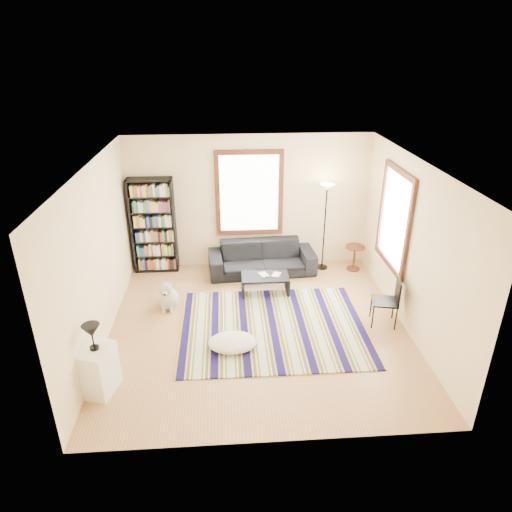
{
  "coord_description": "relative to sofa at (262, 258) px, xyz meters",
  "views": [
    {
      "loc": [
        -0.5,
        -6.54,
        4.41
      ],
      "look_at": [
        0.0,
        0.5,
        1.1
      ],
      "focal_mm": 32.0,
      "sensor_mm": 36.0,
      "label": 1
    }
  ],
  "objects": [
    {
      "name": "sofa",
      "position": [
        0.0,
        0.0,
        0.0
      ],
      "size": [
        1.01,
        2.26,
        0.64
      ],
      "primitive_type": "imported",
      "rotation": [
        0.0,
        0.0,
        0.07
      ],
      "color": "black",
      "rests_on": "floor"
    },
    {
      "name": "floor",
      "position": [
        -0.23,
        -2.05,
        -0.37
      ],
      "size": [
        5.0,
        5.0,
        0.1
      ],
      "primitive_type": "cube",
      "color": "tan",
      "rests_on": "ground"
    },
    {
      "name": "folding_chair",
      "position": [
        1.92,
        -2.1,
        0.11
      ],
      "size": [
        0.5,
        0.48,
        0.86
      ],
      "primitive_type": "cube",
      "rotation": [
        0.0,
        0.0,
        -0.22
      ],
      "color": "black",
      "rests_on": "floor"
    },
    {
      "name": "wall_back",
      "position": [
        -0.23,
        0.5,
        1.08
      ],
      "size": [
        5.0,
        0.1,
        2.8
      ],
      "primitive_type": "cube",
      "color": "beige",
      "rests_on": "floor"
    },
    {
      "name": "bookshelf",
      "position": [
        -2.22,
        0.27,
        0.68
      ],
      "size": [
        0.9,
        0.3,
        2.0
      ],
      "primitive_type": "cube",
      "color": "black",
      "rests_on": "floor"
    },
    {
      "name": "rug",
      "position": [
        0.02,
        -2.1,
        -0.31
      ],
      "size": [
        3.15,
        2.52,
        0.02
      ],
      "primitive_type": "cube",
      "color": "#110B3A",
      "rests_on": "floor"
    },
    {
      "name": "wall_front",
      "position": [
        -0.23,
        -4.6,
        1.08
      ],
      "size": [
        5.0,
        0.1,
        2.8
      ],
      "primitive_type": "cube",
      "color": "beige",
      "rests_on": "floor"
    },
    {
      "name": "side_table",
      "position": [
        1.97,
        -0.03,
        -0.05
      ],
      "size": [
        0.47,
        0.47,
        0.54
      ],
      "primitive_type": "cylinder",
      "rotation": [
        0.0,
        0.0,
        -0.19
      ],
      "color": "#4A2412",
      "rests_on": "floor"
    },
    {
      "name": "floor_lamp",
      "position": [
        1.31,
        0.1,
        0.61
      ],
      "size": [
        0.32,
        0.32,
        1.86
      ],
      "primitive_type": null,
      "rotation": [
        0.0,
        0.0,
        0.08
      ],
      "color": "black",
      "rests_on": "floor"
    },
    {
      "name": "ceiling",
      "position": [
        -0.23,
        -2.05,
        2.53
      ],
      "size": [
        5.0,
        5.0,
        0.1
      ],
      "primitive_type": "cube",
      "color": "white",
      "rests_on": "floor"
    },
    {
      "name": "book_a",
      "position": [
        -0.11,
        -0.88,
        0.05
      ],
      "size": [
        0.25,
        0.22,
        0.02
      ],
      "primitive_type": "imported",
      "rotation": [
        0.0,
        0.0,
        0.41
      ],
      "color": "beige",
      "rests_on": "coffee_table"
    },
    {
      "name": "dog",
      "position": [
        -1.82,
        -1.31,
        -0.02
      ],
      "size": [
        0.43,
        0.6,
        0.6
      ],
      "primitive_type": null,
      "rotation": [
        0.0,
        0.0,
        0.0
      ],
      "color": "silver",
      "rests_on": "floor"
    },
    {
      "name": "coffee_table",
      "position": [
        -0.01,
        -0.88,
        -0.14
      ],
      "size": [
        1.01,
        0.74,
        0.36
      ],
      "primitive_type": "cube",
      "rotation": [
        0.0,
        0.0,
        0.29
      ],
      "color": "black",
      "rests_on": "floor"
    },
    {
      "name": "wall_left",
      "position": [
        -2.78,
        -2.05,
        1.08
      ],
      "size": [
        0.1,
        5.0,
        2.8
      ],
      "primitive_type": "cube",
      "color": "beige",
      "rests_on": "floor"
    },
    {
      "name": "book_b",
      "position": [
        0.14,
        -0.83,
        0.05
      ],
      "size": [
        0.22,
        0.24,
        0.02
      ],
      "primitive_type": "imported",
      "rotation": [
        0.0,
        0.0,
        -0.4
      ],
      "color": "beige",
      "rests_on": "coffee_table"
    },
    {
      "name": "wall_right",
      "position": [
        2.32,
        -2.05,
        1.08
      ],
      "size": [
        0.1,
        5.0,
        2.8
      ],
      "primitive_type": "cube",
      "color": "beige",
      "rests_on": "floor"
    },
    {
      "name": "table_lamp",
      "position": [
        -2.53,
        -3.47,
        0.57
      ],
      "size": [
        0.32,
        0.32,
        0.38
      ],
      "primitive_type": null,
      "rotation": [
        0.0,
        0.0,
        -0.41
      ],
      "color": "black",
      "rests_on": "white_cabinet"
    },
    {
      "name": "floor_cushion",
      "position": [
        -0.68,
        -2.61,
        -0.22
      ],
      "size": [
        0.86,
        0.7,
        0.19
      ],
      "primitive_type": "ellipsoid",
      "rotation": [
        0.0,
        0.0,
        -0.16
      ],
      "color": "white",
      "rests_on": "floor"
    },
    {
      "name": "window_back",
      "position": [
        -0.23,
        0.42,
        1.28
      ],
      "size": [
        1.2,
        0.06,
        1.6
      ],
      "primitive_type": "cube",
      "color": "white",
      "rests_on": "wall_back"
    },
    {
      "name": "white_cabinet",
      "position": [
        -2.53,
        -3.47,
        0.03
      ],
      "size": [
        0.5,
        0.59,
        0.7
      ],
      "primitive_type": "cube",
      "rotation": [
        0.0,
        0.0,
        -0.28
      ],
      "color": "white",
      "rests_on": "floor"
    },
    {
      "name": "window_right",
      "position": [
        2.24,
        -1.25,
        1.28
      ],
      "size": [
        0.06,
        1.2,
        1.6
      ],
      "primitive_type": "cube",
      "color": "white",
      "rests_on": "wall_right"
    }
  ]
}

